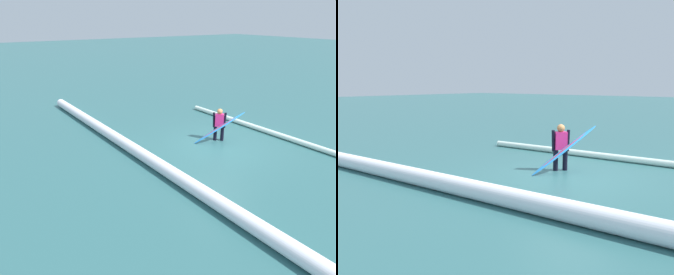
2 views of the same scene
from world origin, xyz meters
The scene contains 5 objects.
ground_plane centered at (0.00, 0.00, 0.00)m, with size 126.06×126.06×0.00m, color #2F6364.
surfer centered at (0.48, -0.34, 0.74)m, with size 0.37×0.45×1.33m.
surfboard centered at (0.21, -0.11, 0.65)m, with size 1.23×1.79×1.34m.
wave_crest_foreground centered at (-2.84, -2.79, 0.11)m, with size 0.21×0.21×14.91m, color white.
wave_crest_midground centered at (-1.82, 3.06, 0.21)m, with size 0.42×0.42×22.16m, color white.
Camera 1 is at (-8.40, 7.91, 4.70)m, focal length 33.63 mm.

